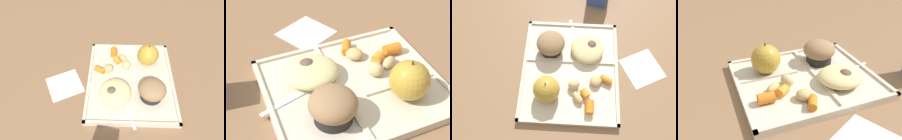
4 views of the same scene
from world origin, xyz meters
TOP-DOWN VIEW (x-y plane):
  - ground at (0.00, 0.00)m, footprint 6.00×6.00m
  - lunch_tray at (-0.00, 0.00)m, footprint 0.33×0.28m
  - green_apple at (-0.08, 0.06)m, footprint 0.07×0.07m
  - bran_muffin at (0.07, 0.06)m, footprint 0.08×0.08m
  - carrot_slice_diagonal at (-0.03, -0.10)m, footprint 0.03×0.04m
  - carrot_slice_back at (-0.08, -0.04)m, footprint 0.03×0.03m
  - carrot_slice_large at (-0.12, -0.06)m, footprint 0.04×0.02m
  - potato_chunk_corner at (-0.05, -0.01)m, footprint 0.04×0.04m
  - potato_chunk_wedge at (-0.04, -0.07)m, footprint 0.05×0.05m
  - potato_chunk_large at (-0.09, -0.02)m, footprint 0.04×0.04m
  - egg_noodle_pile at (0.07, -0.05)m, footprint 0.10×0.10m
  - meatball_back at (0.07, -0.06)m, footprint 0.04×0.04m
  - meatball_front at (0.07, -0.05)m, footprint 0.03×0.03m
  - plastic_fork at (0.09, -0.02)m, footprint 0.15×0.06m

SIDE VIEW (x-z plane):
  - ground at x=0.00m, z-range 0.00..0.00m
  - lunch_tray at x=0.00m, z-range 0.00..0.02m
  - plastic_fork at x=0.09m, z-range 0.01..0.01m
  - potato_chunk_large at x=-0.09m, z-range 0.01..0.03m
  - carrot_slice_diagonal at x=-0.03m, z-range 0.01..0.03m
  - carrot_slice_back at x=-0.08m, z-range 0.01..0.03m
  - potato_chunk_wedge at x=-0.04m, z-range 0.01..0.03m
  - carrot_slice_large at x=-0.12m, z-range 0.01..0.04m
  - potato_chunk_corner at x=-0.05m, z-range 0.01..0.04m
  - meatball_front at x=0.07m, z-range 0.01..0.05m
  - egg_noodle_pile at x=0.07m, z-range 0.01..0.05m
  - meatball_back at x=0.07m, z-range 0.01..0.05m
  - bran_muffin at x=0.07m, z-range 0.01..0.07m
  - green_apple at x=-0.08m, z-range 0.01..0.09m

